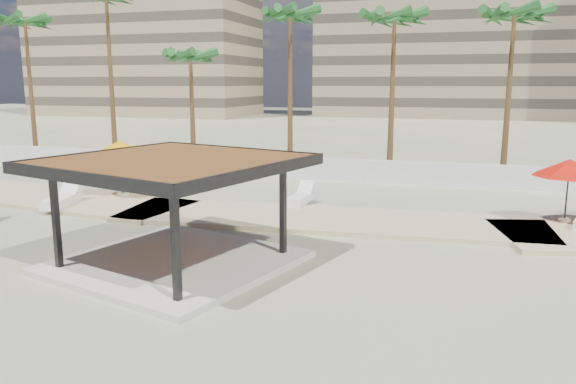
# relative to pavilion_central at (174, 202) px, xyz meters

# --- Properties ---
(ground) EXTENTS (200.00, 200.00, 0.00)m
(ground) POSITION_rel_pavilion_central_xyz_m (0.93, -0.74, -1.87)
(ground) COLOR tan
(ground) RESTS_ON ground
(promenade) EXTENTS (44.45, 7.97, 0.24)m
(promenade) POSITION_rel_pavilion_central_xyz_m (2.93, 6.92, -1.81)
(promenade) COLOR #C6B284
(promenade) RESTS_ON ground
(boundary_wall) EXTENTS (56.00, 0.30, 1.20)m
(boundary_wall) POSITION_rel_pavilion_central_xyz_m (0.93, 15.26, -1.27)
(boundary_wall) COLOR silver
(boundary_wall) RESTS_ON ground
(building_west) EXTENTS (34.00, 16.00, 32.40)m
(building_west) POSITION_rel_pavilion_central_xyz_m (-41.07, 67.26, 13.40)
(building_west) COLOR #937F60
(building_west) RESTS_ON ground
(building_mid) EXTENTS (38.00, 16.00, 30.40)m
(building_mid) POSITION_rel_pavilion_central_xyz_m (4.93, 77.26, 12.40)
(building_mid) COLOR #847259
(building_mid) RESTS_ON ground
(pavilion_central) EXTENTS (7.64, 7.64, 3.14)m
(pavilion_central) POSITION_rel_pavilion_central_xyz_m (0.00, 0.00, 0.00)
(pavilion_central) COLOR beige
(pavilion_central) RESTS_ON ground
(umbrella_b) EXTENTS (3.54, 3.54, 2.47)m
(umbrella_b) POSITION_rel_pavilion_central_xyz_m (-6.79, 7.67, 0.43)
(umbrella_b) COLOR beige
(umbrella_b) RESTS_ON promenade
(umbrella_c) EXTENTS (2.86, 2.86, 2.31)m
(umbrella_c) POSITION_rel_pavilion_central_xyz_m (11.47, 8.20, 0.29)
(umbrella_c) COLOR beige
(umbrella_c) RESTS_ON promenade
(lounger_a) EXTENTS (1.30, 2.49, 0.90)m
(lounger_a) POSITION_rel_pavilion_central_xyz_m (-7.99, 5.11, -1.48)
(lounger_a) COLOR white
(lounger_a) RESTS_ON promenade
(lounger_b) EXTENTS (0.79, 2.13, 0.79)m
(lounger_b) POSITION_rel_pavilion_central_xyz_m (1.32, 8.51, -1.50)
(lounger_b) COLOR white
(lounger_b) RESTS_ON promenade
(palm_a) EXTENTS (3.00, 3.00, 9.96)m
(palm_a) POSITION_rel_pavilion_central_xyz_m (-20.07, 17.56, 6.89)
(palm_a) COLOR brown
(palm_a) RESTS_ON ground
(palm_b) EXTENTS (3.00, 3.00, 11.39)m
(palm_b) POSITION_rel_pavilion_central_xyz_m (-14.07, 17.96, 8.21)
(palm_b) COLOR brown
(palm_b) RESTS_ON ground
(palm_c) EXTENTS (3.00, 3.00, 7.55)m
(palm_c) POSITION_rel_pavilion_central_xyz_m (-8.07, 17.36, 4.61)
(palm_c) COLOR brown
(palm_c) RESTS_ON ground
(palm_d) EXTENTS (3.00, 3.00, 9.81)m
(palm_d) POSITION_rel_pavilion_central_xyz_m (-2.07, 18.16, 6.74)
(palm_d) COLOR brown
(palm_d) RESTS_ON ground
(palm_e) EXTENTS (3.00, 3.00, 9.43)m
(palm_e) POSITION_rel_pavilion_central_xyz_m (3.93, 17.66, 6.39)
(palm_e) COLOR brown
(palm_e) RESTS_ON ground
(palm_f) EXTENTS (3.00, 3.00, 9.40)m
(palm_f) POSITION_rel_pavilion_central_xyz_m (9.93, 17.86, 6.36)
(palm_f) COLOR brown
(palm_f) RESTS_ON ground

